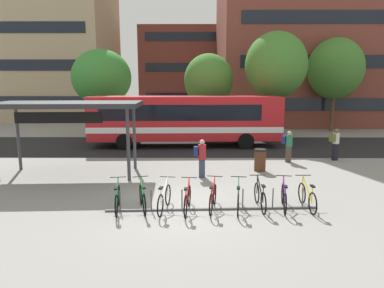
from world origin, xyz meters
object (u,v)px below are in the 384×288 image
Objects in this scene: parked_bicycle_green_5 at (238,199)px; street_tree_2 at (335,69)px; parked_bicycle_purple_7 at (284,198)px; street_tree_1 at (208,80)px; parked_bicycle_green_1 at (143,199)px; trash_bin at (260,160)px; parked_bicycle_white_2 at (164,199)px; parked_bicycle_red_3 at (187,200)px; street_tree_0 at (102,78)px; street_tree_3 at (276,66)px; parked_bicycle_yellow_8 at (307,197)px; commuter_olive_pack_2 at (335,142)px; commuter_navy_pack_0 at (201,156)px; parked_bicycle_red_4 at (213,198)px; parked_bicycle_green_0 at (118,200)px; transit_shelter at (67,107)px; commuter_navy_pack_1 at (288,144)px; parked_bicycle_black_6 at (260,197)px; city_bus at (186,119)px.

street_tree_2 is (10.28, 18.48, 4.82)m from parked_bicycle_green_5.
street_tree_1 is (-1.83, 15.29, 3.83)m from parked_bicycle_purple_7.
parked_bicycle_green_1 is 6.84m from trash_bin.
parked_bicycle_white_2 and parked_bicycle_red_3 have the same top height.
street_tree_0 is 13.11m from street_tree_3.
parked_bicycle_white_2 is (0.70, -0.04, 0.00)m from parked_bicycle_green_1.
parked_bicycle_yellow_8 is 8.00m from commuter_olive_pack_2.
parked_bicycle_green_1 is at bearing -114.49° from commuter_navy_pack_0.
parked_bicycle_red_4 is at bearing -110.00° from street_tree_3.
street_tree_1 is 11.10m from street_tree_2.
parked_bicycle_green_0 is at bearing -73.90° from street_tree_0.
street_tree_1 is at bearing -163.95° from street_tree_2.
parked_bicycle_white_2 is at bearing -46.43° from transit_shelter.
commuter_navy_pack_1 is (4.52, 2.95, -0.02)m from commuter_navy_pack_0.
street_tree_0 is at bearing 28.29° from parked_bicycle_red_3.
street_tree_0 is at bearing 171.10° from street_tree_3.
parked_bicycle_green_0 is 0.99× the size of parked_bicycle_black_6.
trash_bin is 10.78m from street_tree_3.
transit_shelter is at bearing 55.54° from parked_bicycle_red_3.
street_tree_3 is at bearing -144.64° from street_tree_2.
transit_shelter is at bearing 26.71° from parked_bicycle_green_0.
parked_bicycle_purple_7 is 0.22× the size of street_tree_3.
street_tree_0 is (-6.64, 4.98, 2.67)m from city_bus.
street_tree_3 is (6.29, 2.96, 3.47)m from city_bus.
parked_bicycle_green_0 is 0.27× the size of transit_shelter.
transit_shelter is 1.02× the size of street_tree_1.
transit_shelter is at bearing 73.95° from parked_bicycle_purple_7.
commuter_olive_pack_2 is at bearing 27.48° from commuter_navy_pack_0.
parked_bicycle_green_0 is 5.89m from transit_shelter.
commuter_olive_pack_2 is (4.51, 7.10, 0.59)m from parked_bicycle_purple_7.
commuter_navy_pack_1 reaches higher than parked_bicycle_yellow_8.
transit_shelter is 0.82× the size of street_tree_2.
parked_bicycle_black_6 is at bearing -102.00° from parked_bicycle_green_1.
commuter_navy_pack_0 reaches higher than parked_bicycle_green_0.
commuter_navy_pack_0 reaches higher than parked_bicycle_white_2.
parked_bicycle_yellow_8 is 15.92m from street_tree_1.
street_tree_1 is (1.27, 15.53, 3.83)m from parked_bicycle_red_3.
commuter_navy_pack_0 is (2.72, 3.95, 0.57)m from parked_bicycle_green_0.
city_bus is 11.97m from parked_bicycle_yellow_8.
parked_bicycle_green_1 is (0.78, 0.08, 0.00)m from parked_bicycle_green_0.
parked_bicycle_red_3 is 1.04× the size of commuter_navy_pack_0.
parked_bicycle_red_4 is 7.80m from transit_shelter.
parked_bicycle_red_3 is at bearing -122.61° from street_tree_2.
parked_bicycle_black_6 is 15.74m from street_tree_1.
commuter_navy_pack_0 reaches higher than commuter_navy_pack_1.
transit_shelter is 8.87m from trash_bin.
commuter_navy_pack_1 is 1.57× the size of trash_bin.
parked_bicycle_red_3 is at bearing -95.13° from commuter_navy_pack_0.
parked_bicycle_green_5 is at bearing -88.74° from street_tree_1.
parked_bicycle_red_3 is 10.59m from commuter_olive_pack_2.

